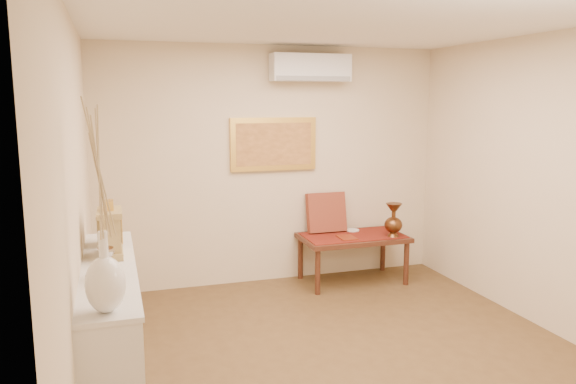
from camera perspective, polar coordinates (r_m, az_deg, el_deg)
name	(u,v)px	position (r m, az deg, el deg)	size (l,w,h in m)	color
floor	(351,363)	(4.77, 6.37, -16.86)	(4.50, 4.50, 0.00)	brown
ceiling	(357,17)	(4.32, 7.06, 17.24)	(4.50, 4.50, 0.00)	white
wall_back	(273,166)	(6.44, -1.53, 2.68)	(4.00, 0.02, 2.70)	beige
wall_left	(77,215)	(3.98, -20.63, -2.18)	(0.02, 4.50, 2.70)	beige
wall_right	(563,187)	(5.47, 26.18, 0.50)	(0.02, 4.50, 2.70)	beige
white_vase	(101,210)	(3.08, -18.44, -1.75)	(0.21, 0.21, 1.12)	white
candlestick	(111,267)	(3.65, -17.53, -7.32)	(0.10, 0.10, 0.21)	silver
brass_urn_small	(106,258)	(3.79, -18.00, -6.43)	(0.11, 0.11, 0.25)	brown
table_cloth	(353,235)	(6.53, 6.62, -4.39)	(1.14, 0.59, 0.01)	maroon
brass_urn_tall	(394,216)	(6.48, 10.68, -2.44)	(0.21, 0.21, 0.46)	brown
plate	(352,230)	(6.73, 6.56, -3.87)	(0.17, 0.17, 0.01)	white
menu	(347,237)	(6.38, 6.01, -4.62)	(0.18, 0.25, 0.01)	maroon
cushion	(326,212)	(6.61, 3.90, -2.07)	(0.46, 0.10, 0.46)	maroon
display_ledge	(112,334)	(4.22, -17.49, -13.57)	(0.37, 2.02, 0.98)	silver
mantel_clock	(111,232)	(4.27, -17.55, -3.92)	(0.17, 0.36, 0.41)	tan
wooden_chest	(108,229)	(4.62, -17.84, -3.60)	(0.16, 0.21, 0.24)	tan
low_table	(353,241)	(6.55, 6.60, -4.97)	(1.20, 0.70, 0.55)	#492315
painting	(274,144)	(6.39, -1.47, 4.88)	(1.00, 0.06, 0.60)	gold
ac_unit	(310,68)	(6.40, 2.28, 12.49)	(0.90, 0.25, 0.30)	silver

